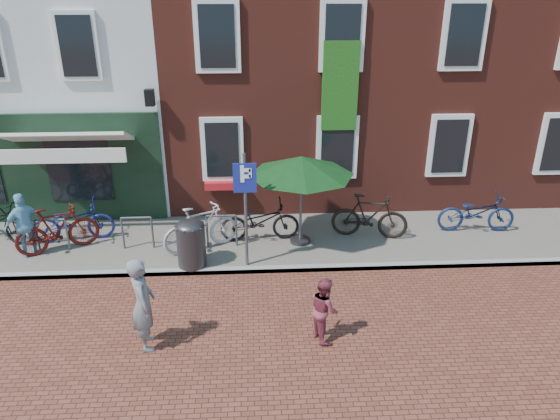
{
  "coord_description": "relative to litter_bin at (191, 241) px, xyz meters",
  "views": [
    {
      "loc": [
        1.28,
        -10.14,
        6.0
      ],
      "look_at": [
        1.89,
        0.86,
        1.16
      ],
      "focal_mm": 33.48,
      "sensor_mm": 36.0,
      "label": 1
    }
  ],
  "objects": [
    {
      "name": "ground",
      "position": [
        0.13,
        -0.3,
        -0.71
      ],
      "size": [
        80.0,
        80.0,
        0.0
      ],
      "primitive_type": "plane",
      "color": "brown"
    },
    {
      "name": "sidewalk",
      "position": [
        1.13,
        1.2,
        -0.66
      ],
      "size": [
        24.0,
        3.0,
        0.1
      ],
      "primitive_type": "cube",
      "color": "slate",
      "rests_on": "ground"
    },
    {
      "name": "building_stucco",
      "position": [
        -4.87,
        6.7,
        3.79
      ],
      "size": [
        8.0,
        8.0,
        9.0
      ],
      "primitive_type": "cube",
      "color": "silver",
      "rests_on": "ground"
    },
    {
      "name": "building_brick_mid",
      "position": [
        2.13,
        6.7,
        4.29
      ],
      "size": [
        6.0,
        8.0,
        10.0
      ],
      "primitive_type": "cube",
      "color": "maroon",
      "rests_on": "ground"
    },
    {
      "name": "building_brick_right",
      "position": [
        8.13,
        6.7,
        4.29
      ],
      "size": [
        6.0,
        8.0,
        10.0
      ],
      "primitive_type": "cube",
      "color": "maroon",
      "rests_on": "ground"
    },
    {
      "name": "litter_bin",
      "position": [
        0.0,
        0.0,
        0.0
      ],
      "size": [
        0.64,
        0.64,
        1.18
      ],
      "color": "#343437",
      "rests_on": "sidewalk"
    },
    {
      "name": "parking_sign",
      "position": [
        1.24,
        -0.06,
        1.1
      ],
      "size": [
        0.5,
        0.08,
        2.64
      ],
      "color": "#4C4C4F",
      "rests_on": "sidewalk"
    },
    {
      "name": "parasol",
      "position": [
        2.54,
        1.0,
        1.46
      ],
      "size": [
        2.49,
        2.49,
        2.31
      ],
      "color": "#4C4C4F",
      "rests_on": "sidewalk"
    },
    {
      "name": "woman",
      "position": [
        -0.54,
        -2.7,
        0.17
      ],
      "size": [
        0.57,
        0.73,
        1.76
      ],
      "primitive_type": "imported",
      "rotation": [
        0.0,
        0.0,
        1.83
      ],
      "color": "slate",
      "rests_on": "ground"
    },
    {
      "name": "boy",
      "position": [
        2.63,
        -2.65,
        -0.09
      ],
      "size": [
        0.61,
        0.7,
        1.24
      ],
      "primitive_type": "imported",
      "rotation": [
        0.0,
        0.0,
        1.83
      ],
      "color": "#893241",
      "rests_on": "ground"
    },
    {
      "name": "cafe_person",
      "position": [
        -3.85,
        0.7,
        0.16
      ],
      "size": [
        0.95,
        0.85,
        1.55
      ],
      "primitive_type": "imported",
      "rotation": [
        0.0,
        0.0,
        3.8
      ],
      "color": "#78B7D4",
      "rests_on": "sidewalk"
    },
    {
      "name": "bicycle_1",
      "position": [
        -3.22,
        0.87,
        -0.04
      ],
      "size": [
        1.93,
        1.29,
        1.13
      ],
      "primitive_type": "imported",
      "rotation": [
        0.0,
        0.0,
        2.02
      ],
      "color": "#4E100B",
      "rests_on": "sidewalk"
    },
    {
      "name": "bicycle_2",
      "position": [
        -3.02,
        1.41,
        -0.1
      ],
      "size": [
        2.03,
        0.99,
        1.02
      ],
      "primitive_type": "imported",
      "rotation": [
        0.0,
        0.0,
        1.74
      ],
      "color": "navy",
      "rests_on": "sidewalk"
    },
    {
      "name": "bicycle_3",
      "position": [
        0.15,
        0.76,
        -0.04
      ],
      "size": [
        1.92,
        1.32,
        1.13
      ],
      "primitive_type": "imported",
      "rotation": [
        0.0,
        0.0,
        2.04
      ],
      "color": "#BDBDC0",
      "rests_on": "sidewalk"
    },
    {
      "name": "bicycle_4",
      "position": [
        1.55,
        1.19,
        -0.1
      ],
      "size": [
        1.98,
        0.79,
        1.02
      ],
      "primitive_type": "imported",
      "rotation": [
        0.0,
        0.0,
        1.63
      ],
      "color": "black",
      "rests_on": "sidewalk"
    },
    {
      "name": "bicycle_5",
      "position": [
        4.28,
        1.19,
        -0.04
      ],
      "size": [
        1.95,
        0.94,
        1.13
      ],
      "primitive_type": "imported",
      "rotation": [
        0.0,
        0.0,
        1.35
      ],
      "color": "black",
      "rests_on": "sidewalk"
    },
    {
      "name": "bicycle_6",
      "position": [
        7.07,
        1.4,
        -0.1
      ],
      "size": [
        1.98,
        0.8,
        1.02
      ],
      "primitive_type": "imported",
      "rotation": [
        0.0,
        0.0,
        1.51
      ],
      "color": "#142246",
      "rests_on": "sidewalk"
    }
  ]
}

